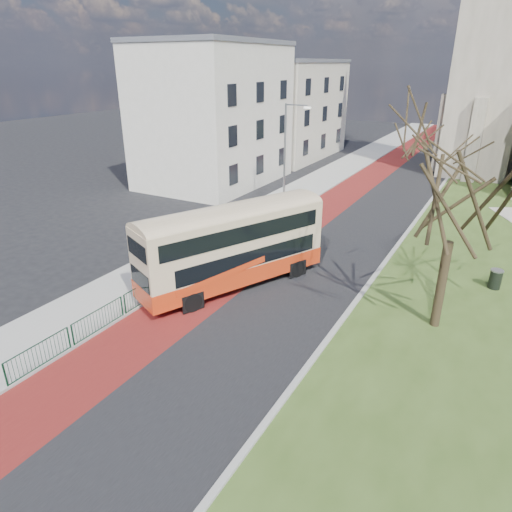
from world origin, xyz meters
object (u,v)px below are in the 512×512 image
Objects in this scene: winter_tree_near at (462,167)px; litter_bin at (495,279)px; streetlamp at (287,150)px; bus at (233,243)px.

winter_tree_near is 9.95× the size of litter_bin.
streetlamp is 0.77× the size of winter_tree_near.
litter_bin is (12.11, 6.43, -1.87)m from bus.
bus is at bearing -74.26° from streetlamp.
streetlamp reaches higher than litter_bin.
winter_tree_near reaches higher than litter_bin.
bus is 13.84m from litter_bin.
bus is (4.19, -14.86, -2.16)m from streetlamp.
litter_bin is at bearing -27.36° from streetlamp.
winter_tree_near is (14.21, -13.80, 2.64)m from streetlamp.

